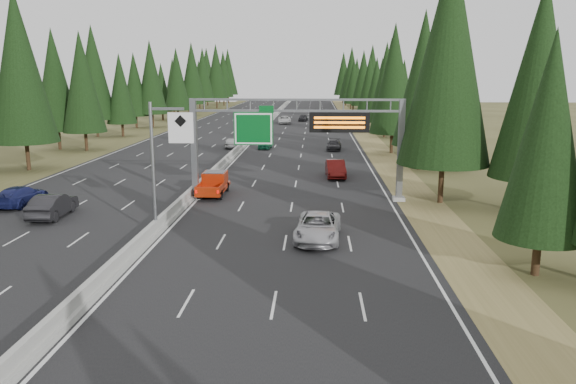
# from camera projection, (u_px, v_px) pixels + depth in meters

# --- Properties ---
(road) EXTENTS (32.00, 260.00, 0.08)m
(road) POSITION_uv_depth(u_px,v_px,m) (253.00, 137.00, 88.22)
(road) COLOR black
(road) RESTS_ON ground
(shoulder_right) EXTENTS (3.60, 260.00, 0.06)m
(shoulder_right) POSITION_uv_depth(u_px,v_px,m) (367.00, 138.00, 87.38)
(shoulder_right) COLOR olive
(shoulder_right) RESTS_ON ground
(shoulder_left) EXTENTS (3.60, 260.00, 0.06)m
(shoulder_left) POSITION_uv_depth(u_px,v_px,m) (142.00, 137.00, 89.06)
(shoulder_left) COLOR #43421F
(shoulder_left) RESTS_ON ground
(median_barrier) EXTENTS (0.70, 260.00, 0.85)m
(median_barrier) POSITION_uv_depth(u_px,v_px,m) (253.00, 135.00, 88.14)
(median_barrier) COLOR gray
(median_barrier) RESTS_ON road
(sign_gantry) EXTENTS (16.75, 0.98, 7.80)m
(sign_gantry) POSITION_uv_depth(u_px,v_px,m) (305.00, 133.00, 42.61)
(sign_gantry) COLOR slate
(sign_gantry) RESTS_ON road
(hov_sign_pole) EXTENTS (2.80, 0.50, 8.00)m
(hov_sign_pole) POSITION_uv_depth(u_px,v_px,m) (162.00, 159.00, 33.42)
(hov_sign_pole) COLOR slate
(hov_sign_pole) RESTS_ON road
(tree_row_right) EXTENTS (12.35, 241.59, 19.00)m
(tree_row_right) POSITION_uv_depth(u_px,v_px,m) (401.00, 79.00, 80.84)
(tree_row_right) COLOR black
(tree_row_right) RESTS_ON ground
(tree_row_left) EXTENTS (12.24, 241.49, 18.50)m
(tree_row_left) POSITION_uv_depth(u_px,v_px,m) (103.00, 76.00, 83.22)
(tree_row_left) COLOR black
(tree_row_left) RESTS_ON ground
(silver_minivan) EXTENTS (2.95, 5.72, 1.54)m
(silver_minivan) POSITION_uv_depth(u_px,v_px,m) (318.00, 227.00, 33.03)
(silver_minivan) COLOR #ABAAAF
(silver_minivan) RESTS_ON road
(red_pickup) EXTENTS (1.95, 5.45, 1.78)m
(red_pickup) POSITION_uv_depth(u_px,v_px,m) (214.00, 182.00, 45.72)
(red_pickup) COLOR black
(red_pickup) RESTS_ON road
(car_ahead_green) EXTENTS (1.76, 3.94, 1.32)m
(car_ahead_green) POSITION_uv_depth(u_px,v_px,m) (265.00, 144.00, 73.86)
(car_ahead_green) COLOR #114C31
(car_ahead_green) RESTS_ON road
(car_ahead_dkred) EXTENTS (1.93, 4.97, 1.61)m
(car_ahead_dkred) POSITION_uv_depth(u_px,v_px,m) (336.00, 169.00, 53.27)
(car_ahead_dkred) COLOR #540D0C
(car_ahead_dkred) RESTS_ON road
(car_ahead_dkgrey) EXTENTS (2.14, 4.56, 1.29)m
(car_ahead_dkgrey) POSITION_uv_depth(u_px,v_px,m) (334.00, 145.00, 72.67)
(car_ahead_dkgrey) COLOR black
(car_ahead_dkgrey) RESTS_ON road
(car_ahead_white) EXTENTS (2.89, 5.55, 1.49)m
(car_ahead_white) POSITION_uv_depth(u_px,v_px,m) (285.00, 120.00, 112.13)
(car_ahead_white) COLOR white
(car_ahead_white) RESTS_ON road
(car_ahead_far) EXTENTS (2.07, 4.28, 1.41)m
(car_ahead_far) POSITION_uv_depth(u_px,v_px,m) (303.00, 118.00, 118.27)
(car_ahead_far) COLOR black
(car_ahead_far) RESTS_ON road
(car_onc_near) EXTENTS (1.92, 5.03, 1.64)m
(car_onc_near) POSITION_uv_depth(u_px,v_px,m) (53.00, 205.00, 38.29)
(car_onc_near) COLOR black
(car_onc_near) RESTS_ON road
(car_onc_blue) EXTENTS (2.50, 5.20, 1.46)m
(car_onc_blue) POSITION_uv_depth(u_px,v_px,m) (21.00, 196.00, 41.76)
(car_onc_blue) COLOR navy
(car_onc_blue) RESTS_ON road
(car_onc_white) EXTENTS (2.03, 4.22, 1.39)m
(car_onc_white) POSITION_uv_depth(u_px,v_px,m) (231.00, 143.00, 74.78)
(car_onc_white) COLOR #B9B9B9
(car_onc_white) RESTS_ON road
(car_onc_far) EXTENTS (2.75, 5.40, 1.46)m
(car_onc_far) POSITION_uv_depth(u_px,v_px,m) (184.00, 127.00, 96.03)
(car_onc_far) COLOR black
(car_onc_far) RESTS_ON road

